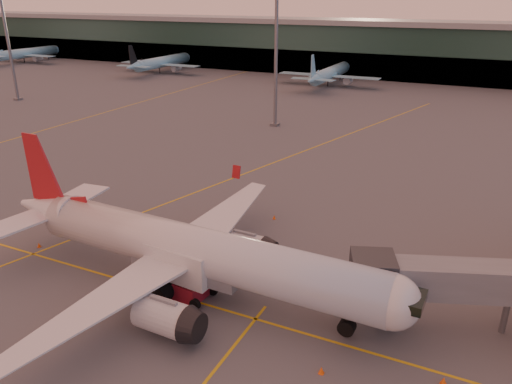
% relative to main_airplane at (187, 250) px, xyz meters
% --- Properties ---
extents(ground, '(600.00, 600.00, 0.00)m').
position_rel_main_airplane_xyz_m(ground, '(2.39, -6.39, -4.05)').
color(ground, '#4C4F54').
rests_on(ground, ground).
extents(taxi_markings, '(100.12, 173.00, 0.01)m').
position_rel_main_airplane_xyz_m(taxi_markings, '(-4.93, 38.10, -4.05)').
color(taxi_markings, gold).
rests_on(taxi_markings, ground).
extents(terminal, '(400.00, 20.00, 17.60)m').
position_rel_main_airplane_xyz_m(terminal, '(2.39, 135.40, 4.71)').
color(terminal, '#19382D').
rests_on(terminal, ground).
extents(mast_west_far, '(2.40, 2.40, 25.60)m').
position_rel_main_airplane_xyz_m(mast_west_far, '(-87.61, 55.61, 10.81)').
color(mast_west_far, slate).
rests_on(mast_west_far, ground).
extents(mast_west_near, '(2.40, 2.40, 25.60)m').
position_rel_main_airplane_xyz_m(mast_west_near, '(-17.61, 59.61, 10.81)').
color(mast_west_near, slate).
rests_on(mast_west_near, ground).
extents(distant_aircraft_row, '(290.00, 34.00, 13.00)m').
position_rel_main_airplane_xyz_m(distant_aircraft_row, '(-18.61, 111.61, -4.05)').
color(distant_aircraft_row, '#84C4DD').
rests_on(distant_aircraft_row, ground).
extents(main_airplane, '(41.29, 37.13, 12.48)m').
position_rel_main_airplane_xyz_m(main_airplane, '(0.00, 0.00, 0.00)').
color(main_airplane, silver).
rests_on(main_airplane, ground).
extents(catering_truck, '(6.53, 3.35, 4.91)m').
position_rel_main_airplane_xyz_m(catering_truck, '(0.02, -0.90, -1.27)').
color(catering_truck, '#AB1828').
rests_on(catering_truck, ground).
extents(cone_nose, '(0.48, 0.48, 0.62)m').
position_rel_main_airplane_xyz_m(cone_nose, '(22.35, -2.47, -3.76)').
color(cone_nose, '#FF5C0D').
rests_on(cone_nose, ground).
extents(cone_tail, '(0.40, 0.40, 0.50)m').
position_rel_main_airplane_xyz_m(cone_tail, '(-19.00, 0.03, -3.81)').
color(cone_tail, '#FF5C0D').
rests_on(cone_tail, ground).
extents(cone_wing_left, '(0.38, 0.38, 0.49)m').
position_rel_main_airplane_xyz_m(cone_wing_left, '(0.76, 17.49, -3.82)').
color(cone_wing_left, '#FF5C0D').
rests_on(cone_wing_left, ground).
extents(cone_fwd, '(0.44, 0.44, 0.55)m').
position_rel_main_airplane_xyz_m(cone_fwd, '(14.39, -5.10, -3.79)').
color(cone_fwd, '#FF5C0D').
rests_on(cone_fwd, ground).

